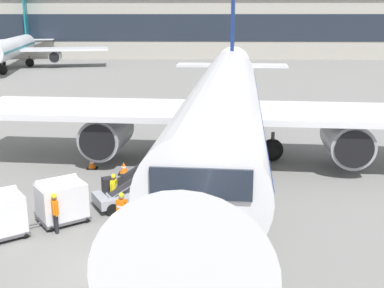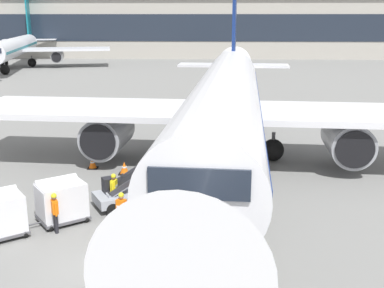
{
  "view_description": "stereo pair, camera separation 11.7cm",
  "coord_description": "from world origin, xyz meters",
  "px_view_note": "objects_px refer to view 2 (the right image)",
  "views": [
    {
      "loc": [
        3.99,
        -15.43,
        8.78
      ],
      "look_at": [
        3.28,
        6.15,
        3.01
      ],
      "focal_mm": 44.91,
      "sensor_mm": 36.0,
      "label": 1
    },
    {
      "loc": [
        4.1,
        -15.43,
        8.78
      ],
      "look_at": [
        3.28,
        6.15,
        3.01
      ],
      "focal_mm": 44.91,
      "sensor_mm": 36.0,
      "label": 2
    }
  ],
  "objects_px": {
    "baggage_cart_lead": "(61,200)",
    "distant_airplane": "(16,47)",
    "belt_loader": "(136,187)",
    "ground_crew_wingwalker": "(122,209)",
    "ground_crew_by_loader": "(114,189)",
    "ground_crew_by_carts": "(141,195)",
    "safety_cone_engine_keepout": "(124,168)",
    "ground_crew_marshaller": "(55,210)",
    "parked_airplane": "(225,104)",
    "safety_cone_wingtip": "(93,163)"
  },
  "relations": [
    {
      "from": "baggage_cart_lead",
      "to": "distant_airplane",
      "type": "relative_size",
      "value": 0.07
    },
    {
      "from": "distant_airplane",
      "to": "baggage_cart_lead",
      "type": "bearing_deg",
      "value": -66.87
    },
    {
      "from": "belt_loader",
      "to": "ground_crew_wingwalker",
      "type": "bearing_deg",
      "value": -92.0
    },
    {
      "from": "belt_loader",
      "to": "ground_crew_by_loader",
      "type": "relative_size",
      "value": 2.97
    },
    {
      "from": "ground_crew_by_carts",
      "to": "safety_cone_engine_keepout",
      "type": "relative_size",
      "value": 2.41
    },
    {
      "from": "ground_crew_by_loader",
      "to": "ground_crew_marshaller",
      "type": "relative_size",
      "value": 1.0
    },
    {
      "from": "safety_cone_engine_keepout",
      "to": "distant_airplane",
      "type": "height_order",
      "value": "distant_airplane"
    },
    {
      "from": "ground_crew_marshaller",
      "to": "safety_cone_engine_keepout",
      "type": "distance_m",
      "value": 7.94
    },
    {
      "from": "ground_crew_marshaller",
      "to": "baggage_cart_lead",
      "type": "bearing_deg",
      "value": 94.38
    },
    {
      "from": "belt_loader",
      "to": "baggage_cart_lead",
      "type": "bearing_deg",
      "value": -144.31
    },
    {
      "from": "parked_airplane",
      "to": "ground_crew_wingwalker",
      "type": "height_order",
      "value": "parked_airplane"
    },
    {
      "from": "ground_crew_wingwalker",
      "to": "safety_cone_wingtip",
      "type": "height_order",
      "value": "ground_crew_wingwalker"
    },
    {
      "from": "ground_crew_by_loader",
      "to": "distant_airplane",
      "type": "bearing_deg",
      "value": 115.14
    },
    {
      "from": "baggage_cart_lead",
      "to": "distant_airplane",
      "type": "height_order",
      "value": "distant_airplane"
    },
    {
      "from": "baggage_cart_lead",
      "to": "ground_crew_wingwalker",
      "type": "xyz_separation_m",
      "value": [
        2.84,
        -0.95,
        -0.0
      ]
    },
    {
      "from": "belt_loader",
      "to": "baggage_cart_lead",
      "type": "relative_size",
      "value": 1.95
    },
    {
      "from": "baggage_cart_lead",
      "to": "ground_crew_by_carts",
      "type": "distance_m",
      "value": 3.5
    },
    {
      "from": "ground_crew_by_carts",
      "to": "distant_airplane",
      "type": "xyz_separation_m",
      "value": [
        -31.02,
        63.89,
        2.51
      ]
    },
    {
      "from": "ground_crew_by_loader",
      "to": "ground_crew_by_carts",
      "type": "xyz_separation_m",
      "value": [
        1.38,
        -0.74,
        0.0
      ]
    },
    {
      "from": "ground_crew_by_loader",
      "to": "ground_crew_by_carts",
      "type": "height_order",
      "value": "same"
    },
    {
      "from": "safety_cone_engine_keepout",
      "to": "ground_crew_by_carts",
      "type": "bearing_deg",
      "value": -72.81
    },
    {
      "from": "ground_crew_wingwalker",
      "to": "distant_airplane",
      "type": "height_order",
      "value": "distant_airplane"
    },
    {
      "from": "ground_crew_by_carts",
      "to": "ground_crew_marshaller",
      "type": "distance_m",
      "value": 3.82
    },
    {
      "from": "belt_loader",
      "to": "ground_crew_by_carts",
      "type": "xyz_separation_m",
      "value": [
        0.48,
        -1.4,
        0.11
      ]
    },
    {
      "from": "safety_cone_engine_keepout",
      "to": "safety_cone_wingtip",
      "type": "bearing_deg",
      "value": 155.17
    },
    {
      "from": "distant_airplane",
      "to": "belt_loader",
      "type": "bearing_deg",
      "value": -63.96
    },
    {
      "from": "baggage_cart_lead",
      "to": "distant_airplane",
      "type": "distance_m",
      "value": 70.3
    },
    {
      "from": "belt_loader",
      "to": "safety_cone_engine_keepout",
      "type": "relative_size",
      "value": 7.16
    },
    {
      "from": "belt_loader",
      "to": "safety_cone_wingtip",
      "type": "height_order",
      "value": "belt_loader"
    },
    {
      "from": "safety_cone_engine_keepout",
      "to": "parked_airplane",
      "type": "bearing_deg",
      "value": 22.51
    },
    {
      "from": "baggage_cart_lead",
      "to": "safety_cone_wingtip",
      "type": "relative_size",
      "value": 3.95
    },
    {
      "from": "distant_airplane",
      "to": "safety_cone_engine_keepout",
      "type": "bearing_deg",
      "value": -63.28
    },
    {
      "from": "parked_airplane",
      "to": "ground_crew_wingwalker",
      "type": "bearing_deg",
      "value": -114.52
    },
    {
      "from": "ground_crew_by_loader",
      "to": "safety_cone_engine_keepout",
      "type": "relative_size",
      "value": 2.41
    },
    {
      "from": "ground_crew_by_carts",
      "to": "ground_crew_wingwalker",
      "type": "height_order",
      "value": "same"
    },
    {
      "from": "distant_airplane",
      "to": "ground_crew_marshaller",
      "type": "bearing_deg",
      "value": -67.17
    },
    {
      "from": "baggage_cart_lead",
      "to": "safety_cone_wingtip",
      "type": "distance_m",
      "value": 7.63
    },
    {
      "from": "ground_crew_wingwalker",
      "to": "safety_cone_engine_keepout",
      "type": "height_order",
      "value": "ground_crew_wingwalker"
    },
    {
      "from": "ground_crew_marshaller",
      "to": "safety_cone_wingtip",
      "type": "xyz_separation_m",
      "value": [
        -0.56,
        8.73,
        -0.67
      ]
    },
    {
      "from": "belt_loader",
      "to": "ground_crew_by_carts",
      "type": "bearing_deg",
      "value": -71.18
    },
    {
      "from": "safety_cone_engine_keepout",
      "to": "distant_airplane",
      "type": "relative_size",
      "value": 0.02
    },
    {
      "from": "safety_cone_wingtip",
      "to": "distant_airplane",
      "type": "xyz_separation_m",
      "value": [
        -27.12,
        57.03,
        3.18
      ]
    },
    {
      "from": "parked_airplane",
      "to": "safety_cone_wingtip",
      "type": "relative_size",
      "value": 61.8
    },
    {
      "from": "ground_crew_by_loader",
      "to": "safety_cone_engine_keepout",
      "type": "distance_m",
      "value": 5.22
    },
    {
      "from": "distant_airplane",
      "to": "safety_cone_wingtip",
      "type": "bearing_deg",
      "value": -64.57
    },
    {
      "from": "belt_loader",
      "to": "safety_cone_wingtip",
      "type": "relative_size",
      "value": 7.69
    },
    {
      "from": "parked_airplane",
      "to": "safety_cone_engine_keepout",
      "type": "xyz_separation_m",
      "value": [
        -5.79,
        -2.4,
        -3.36
      ]
    },
    {
      "from": "ground_crew_marshaller",
      "to": "parked_airplane",
      "type": "bearing_deg",
      "value": 54.32
    },
    {
      "from": "belt_loader",
      "to": "ground_crew_by_carts",
      "type": "height_order",
      "value": "belt_loader"
    },
    {
      "from": "ground_crew_marshaller",
      "to": "distant_airplane",
      "type": "bearing_deg",
      "value": 112.83
    }
  ]
}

